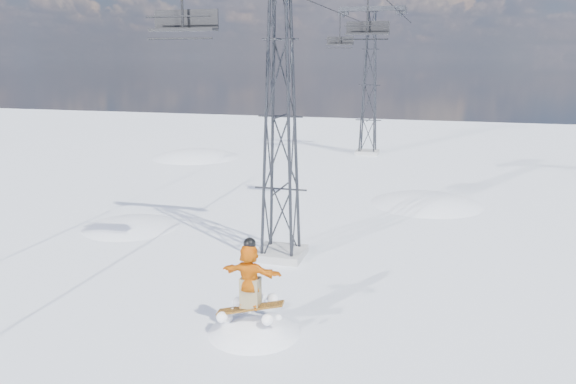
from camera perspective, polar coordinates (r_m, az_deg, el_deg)
name	(u,v)px	position (r m, az deg, el deg)	size (l,w,h in m)	color
ground	(166,356)	(15.65, -12.26, -15.96)	(120.00, 120.00, 0.00)	white
snow_terrain	(257,318)	(39.08, -3.15, -12.63)	(39.00, 37.00, 22.00)	white
lift_tower_near	(280,117)	(20.90, -0.78, 7.61)	(5.20, 1.80, 11.43)	#999999
lift_tower_far	(369,86)	(45.38, 8.27, 10.66)	(5.20, 1.80, 11.43)	#999999
snowboarder_jump	(255,383)	(17.29, -3.39, -18.78)	(4.40, 4.40, 6.86)	white
lift_chair_near	(184,22)	(18.60, -10.54, 16.60)	(2.18, 0.63, 2.70)	black
lift_chair_mid	(367,29)	(26.88, 8.06, 16.07)	(1.99, 0.57, 2.47)	black
lift_chair_far	(340,42)	(44.42, 5.29, 14.98)	(2.06, 0.59, 2.56)	black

